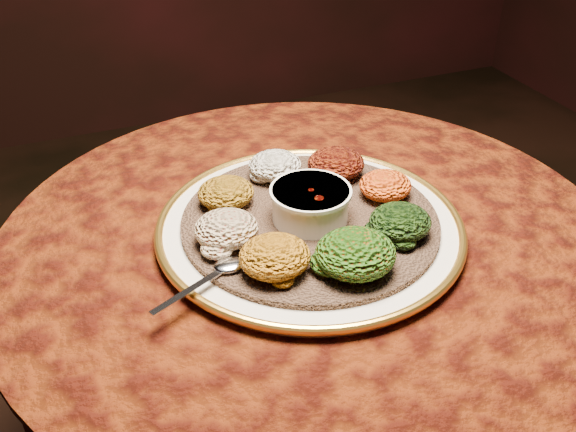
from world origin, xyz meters
name	(u,v)px	position (x,y,z in m)	size (l,w,h in m)	color
table	(307,316)	(0.00, 0.00, 0.55)	(0.96, 0.96, 0.73)	black
platter	(310,227)	(0.00, -0.01, 0.75)	(0.50, 0.50, 0.02)	beige
injera	(310,221)	(0.00, -0.01, 0.76)	(0.39, 0.39, 0.01)	brown
stew_bowl	(310,202)	(0.00, -0.01, 0.79)	(0.12, 0.12, 0.05)	white
spoon	(224,269)	(-0.16, -0.08, 0.77)	(0.14, 0.08, 0.01)	silver
portion_ayib	(275,165)	(-0.01, 0.13, 0.78)	(0.09, 0.08, 0.04)	white
portion_kitfo	(336,163)	(0.09, 0.09, 0.78)	(0.10, 0.09, 0.05)	black
portion_tikil	(385,185)	(0.13, 0.01, 0.78)	(0.08, 0.08, 0.04)	orange
portion_gomen	(400,222)	(0.10, -0.09, 0.78)	(0.09, 0.09, 0.04)	black
portion_mixveg	(356,253)	(0.00, -0.14, 0.79)	(0.11, 0.10, 0.05)	#962E09
portion_kik	(275,256)	(-0.10, -0.10, 0.79)	(0.10, 0.09, 0.05)	#A3630E
portion_timatim	(226,229)	(-0.14, -0.02, 0.78)	(0.09, 0.09, 0.04)	maroon
portion_shiro	(226,193)	(-0.11, 0.08, 0.78)	(0.09, 0.08, 0.04)	#895810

